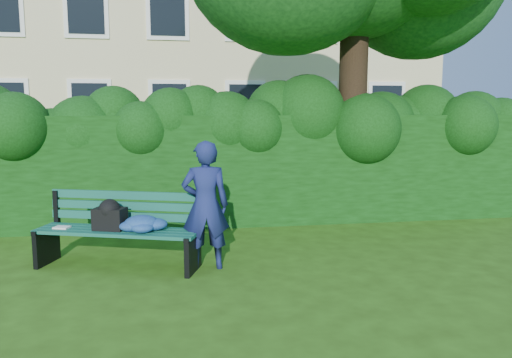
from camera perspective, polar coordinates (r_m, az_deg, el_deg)
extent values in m
plane|color=#2D4E12|center=(6.46, 0.88, -9.12)|extent=(80.00, 80.00, 0.00)
cube|color=beige|center=(20.51, -6.48, 19.51)|extent=(16.00, 8.00, 12.00)
cube|color=white|center=(16.78, -26.59, 7.53)|extent=(1.30, 0.08, 1.60)
cube|color=black|center=(16.74, -26.63, 7.53)|extent=(1.05, 0.04, 1.35)
cube|color=white|center=(16.24, -18.40, 7.97)|extent=(1.30, 0.08, 1.60)
cube|color=black|center=(16.21, -18.43, 7.97)|extent=(1.05, 0.04, 1.35)
cube|color=white|center=(16.05, -9.83, 8.27)|extent=(1.30, 0.08, 1.60)
cube|color=black|center=(16.01, -9.83, 8.27)|extent=(1.05, 0.04, 1.35)
cube|color=white|center=(16.22, -1.22, 8.38)|extent=(1.30, 0.08, 1.60)
cube|color=black|center=(16.18, -1.20, 8.38)|extent=(1.05, 0.04, 1.35)
cube|color=white|center=(16.73, 7.03, 8.31)|extent=(1.30, 0.08, 1.60)
cube|color=black|center=(16.69, 7.07, 8.31)|extent=(1.05, 0.04, 1.35)
cube|color=white|center=(17.55, 14.64, 8.10)|extent=(1.30, 0.08, 1.60)
cube|color=black|center=(17.52, 14.70, 8.09)|extent=(1.05, 0.04, 1.35)
cube|color=white|center=(17.03, -27.21, 16.97)|extent=(1.30, 0.08, 1.60)
cube|color=black|center=(16.99, -27.25, 16.99)|extent=(1.05, 0.04, 1.35)
cube|color=white|center=(16.50, -18.85, 17.73)|extent=(1.30, 0.08, 1.60)
cube|color=black|center=(16.46, -18.88, 17.76)|extent=(1.05, 0.04, 1.35)
cube|color=white|center=(16.31, -10.07, 18.15)|extent=(1.30, 0.08, 1.60)
cube|color=black|center=(16.27, -10.07, 18.17)|extent=(1.05, 0.04, 1.35)
cube|color=white|center=(16.47, -1.26, 18.16)|extent=(1.30, 0.08, 1.60)
cube|color=black|center=(16.43, -1.23, 18.19)|extent=(1.05, 0.04, 1.35)
cube|color=white|center=(16.97, 7.20, 17.80)|extent=(1.30, 0.08, 1.60)
cube|color=black|center=(16.94, 7.24, 17.82)|extent=(1.05, 0.04, 1.35)
cube|color=white|center=(17.79, 14.98, 17.15)|extent=(1.30, 0.08, 1.60)
cube|color=black|center=(17.75, 15.03, 17.16)|extent=(1.05, 0.04, 1.35)
cube|color=black|center=(8.40, -1.78, 1.17)|extent=(10.00, 1.00, 1.80)
cylinder|color=black|center=(8.62, 11.03, 10.54)|extent=(0.47, 0.47, 4.61)
cube|color=#105142|center=(6.07, -16.31, -6.15)|extent=(1.90, 0.74, 0.04)
cube|color=#105142|center=(6.18, -15.82, -5.89)|extent=(1.90, 0.74, 0.04)
cube|color=#105142|center=(6.28, -15.35, -5.64)|extent=(1.90, 0.74, 0.04)
cube|color=#105142|center=(6.39, -14.89, -5.40)|extent=(1.90, 0.74, 0.04)
cube|color=#105142|center=(6.43, -14.64, -4.11)|extent=(1.88, 0.68, 0.10)
cube|color=#105142|center=(6.42, -14.64, -2.96)|extent=(1.88, 0.68, 0.10)
cube|color=#105142|center=(6.40, -14.65, -1.80)|extent=(1.88, 0.68, 0.10)
cube|color=black|center=(6.74, -22.81, -7.09)|extent=(0.22, 0.49, 0.44)
cube|color=black|center=(6.86, -21.84, -3.09)|extent=(0.08, 0.08, 0.45)
cube|color=black|center=(6.64, -23.14, -5.36)|extent=(0.19, 0.42, 0.05)
cube|color=black|center=(5.96, -7.22, -8.45)|extent=(0.22, 0.49, 0.44)
cube|color=black|center=(6.09, -6.58, -3.90)|extent=(0.08, 0.08, 0.45)
cube|color=black|center=(5.85, -7.40, -6.52)|extent=(0.19, 0.42, 0.05)
cube|color=white|center=(6.50, -21.30, -5.18)|extent=(0.21, 0.18, 0.02)
cube|color=black|center=(6.24, -16.35, -4.37)|extent=(0.42, 0.35, 0.26)
imported|color=navy|center=(5.95, -5.80, -3.00)|extent=(0.57, 0.38, 1.54)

